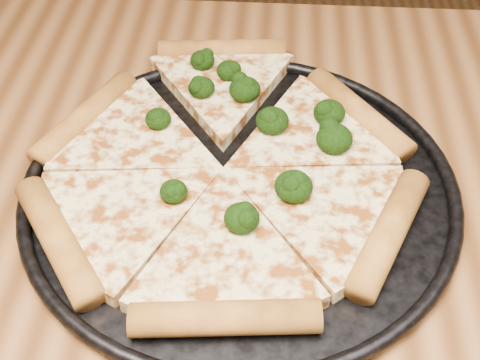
{
  "coord_description": "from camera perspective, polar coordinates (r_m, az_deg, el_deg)",
  "views": [
    {
      "loc": [
        0.03,
        -0.29,
        1.17
      ],
      "look_at": [
        0.0,
        0.11,
        0.77
      ],
      "focal_mm": 47.94,
      "sensor_mm": 36.0,
      "label": 1
    }
  ],
  "objects": [
    {
      "name": "dining_table",
      "position": [
        0.59,
        -0.99,
        -15.19
      ],
      "size": [
        1.2,
        0.9,
        0.75
      ],
      "color": "brown",
      "rests_on": "ground"
    },
    {
      "name": "pizza_pan",
      "position": [
        0.57,
        0.0,
        -0.58
      ],
      "size": [
        0.39,
        0.39,
        0.02
      ],
      "color": "black",
      "rests_on": "dining_table"
    },
    {
      "name": "pizza",
      "position": [
        0.58,
        -1.5,
        1.32
      ],
      "size": [
        0.37,
        0.39,
        0.03
      ],
      "rotation": [
        0.0,
        0.0,
        0.09
      ],
      "color": "#F8DF98",
      "rests_on": "pizza_pan"
    },
    {
      "name": "broccoli_florets",
      "position": [
        0.6,
        1.7,
        4.79
      ],
      "size": [
        0.2,
        0.25,
        0.03
      ],
      "color": "black",
      "rests_on": "pizza"
    }
  ]
}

